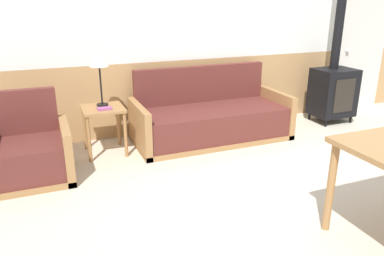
{
  "coord_description": "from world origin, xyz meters",
  "views": [
    {
      "loc": [
        -2.39,
        -2.04,
        1.72
      ],
      "look_at": [
        -1.13,
        1.07,
        0.56
      ],
      "focal_mm": 35.0,
      "sensor_mm": 36.0,
      "label": 1
    }
  ],
  "objects_px": {
    "couch": "(211,119)",
    "wood_stove": "(334,83)",
    "side_table": "(103,117)",
    "armchair": "(30,155)",
    "table_lamp": "(99,62)"
  },
  "relations": [
    {
      "from": "couch",
      "to": "wood_stove",
      "type": "bearing_deg",
      "value": 0.53
    },
    {
      "from": "couch",
      "to": "wood_stove",
      "type": "distance_m",
      "value": 1.98
    },
    {
      "from": "side_table",
      "to": "table_lamp",
      "type": "relative_size",
      "value": 0.91
    },
    {
      "from": "couch",
      "to": "table_lamp",
      "type": "relative_size",
      "value": 3.23
    },
    {
      "from": "side_table",
      "to": "table_lamp",
      "type": "distance_m",
      "value": 0.62
    },
    {
      "from": "armchair",
      "to": "wood_stove",
      "type": "height_order",
      "value": "wood_stove"
    },
    {
      "from": "side_table",
      "to": "armchair",
      "type": "bearing_deg",
      "value": -153.7
    },
    {
      "from": "couch",
      "to": "table_lamp",
      "type": "bearing_deg",
      "value": 175.1
    },
    {
      "from": "couch",
      "to": "armchair",
      "type": "distance_m",
      "value": 2.17
    },
    {
      "from": "side_table",
      "to": "table_lamp",
      "type": "xyz_separation_m",
      "value": [
        0.01,
        0.08,
        0.61
      ]
    },
    {
      "from": "table_lamp",
      "to": "wood_stove",
      "type": "xyz_separation_m",
      "value": [
        3.28,
        -0.1,
        -0.48
      ]
    },
    {
      "from": "side_table",
      "to": "wood_stove",
      "type": "bearing_deg",
      "value": -0.26
    },
    {
      "from": "couch",
      "to": "side_table",
      "type": "height_order",
      "value": "couch"
    },
    {
      "from": "armchair",
      "to": "couch",
      "type": "bearing_deg",
      "value": 6.84
    },
    {
      "from": "armchair",
      "to": "side_table",
      "type": "distance_m",
      "value": 0.91
    }
  ]
}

